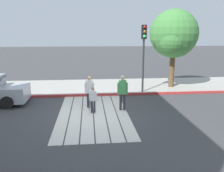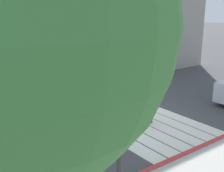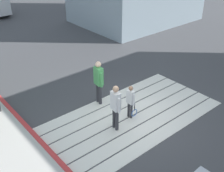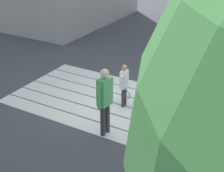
% 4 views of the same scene
% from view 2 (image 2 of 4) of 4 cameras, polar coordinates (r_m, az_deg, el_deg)
% --- Properties ---
extents(ground_plane, '(120.00, 120.00, 0.00)m').
position_cam_2_polar(ground_plane, '(10.69, 3.14, -5.98)').
color(ground_plane, '#424244').
extents(crosswalk_stripes, '(6.40, 3.25, 0.01)m').
position_cam_2_polar(crosswalk_stripes, '(10.69, 3.14, -5.95)').
color(crosswalk_stripes, silver).
rests_on(crosswalk_stripes, ground).
extents(curb_painted, '(0.16, 40.00, 0.13)m').
position_cam_2_polar(curb_painted, '(8.64, 17.28, -11.66)').
color(curb_painted, '#BC3333').
rests_on(curb_painted, ground).
extents(traffic_light_corner, '(0.39, 0.28, 4.24)m').
position_cam_2_polar(traffic_light_corner, '(5.24, 1.56, 6.00)').
color(traffic_light_corner, '#2D2D2D').
rests_on(traffic_light_corner, ground).
extents(street_tree, '(3.20, 3.20, 5.32)m').
position_cam_2_polar(street_tree, '(3.07, -18.99, 9.67)').
color(street_tree, brown).
rests_on(street_tree, ground).
extents(pedestrian_adult_lead, '(0.26, 0.51, 1.75)m').
position_cam_2_polar(pedestrian_adult_lead, '(9.23, -2.20, -2.77)').
color(pedestrian_adult_lead, '#333338').
rests_on(pedestrian_adult_lead, ground).
extents(pedestrian_adult_trailing, '(0.26, 0.48, 1.64)m').
position_cam_2_polar(pedestrian_adult_trailing, '(9.81, 7.46, -2.16)').
color(pedestrian_adult_trailing, '#333338').
rests_on(pedestrian_adult_trailing, ground).
extents(pedestrian_child_with_racket, '(0.28, 0.39, 1.27)m').
position_cam_2_polar(pedestrian_child_with_racket, '(10.36, 3.70, -2.50)').
color(pedestrian_child_with_racket, '#333338').
rests_on(pedestrian_child_with_racket, ground).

